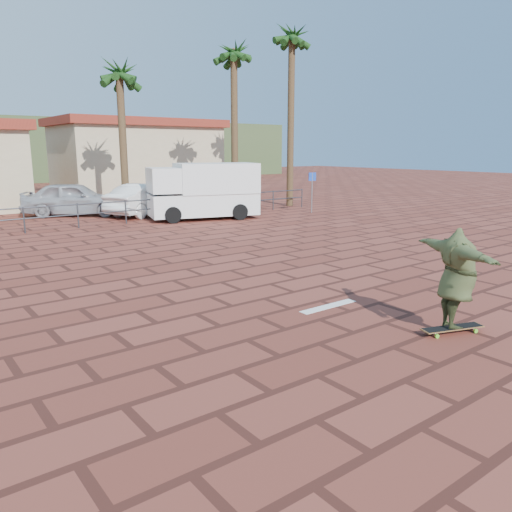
{
  "coord_description": "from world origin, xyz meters",
  "views": [
    {
      "loc": [
        -6.27,
        -7.96,
        3.11
      ],
      "look_at": [
        0.21,
        0.57,
        0.8
      ],
      "focal_mm": 35.0,
      "sensor_mm": 36.0,
      "label": 1
    }
  ],
  "objects_px": {
    "longboard": "(452,328)",
    "car_white": "(149,199)",
    "skateboarder": "(457,278)",
    "campervan": "(204,190)",
    "car_silver": "(74,199)"
  },
  "relations": [
    {
      "from": "longboard",
      "to": "car_white",
      "type": "height_order",
      "value": "car_white"
    },
    {
      "from": "skateboarder",
      "to": "longboard",
      "type": "bearing_deg",
      "value": 50.97
    },
    {
      "from": "longboard",
      "to": "campervan",
      "type": "bearing_deg",
      "value": 93.87
    },
    {
      "from": "car_silver",
      "to": "car_white",
      "type": "height_order",
      "value": "car_silver"
    },
    {
      "from": "longboard",
      "to": "skateboarder",
      "type": "distance_m",
      "value": 0.88
    },
    {
      "from": "car_white",
      "to": "campervan",
      "type": "bearing_deg",
      "value": -176.21
    },
    {
      "from": "campervan",
      "to": "car_white",
      "type": "xyz_separation_m",
      "value": [
        -1.4,
        2.75,
        -0.55
      ]
    },
    {
      "from": "longboard",
      "to": "car_white",
      "type": "relative_size",
      "value": 0.26
    },
    {
      "from": "longboard",
      "to": "car_white",
      "type": "bearing_deg",
      "value": 100.56
    },
    {
      "from": "longboard",
      "to": "car_silver",
      "type": "height_order",
      "value": "car_silver"
    },
    {
      "from": "car_silver",
      "to": "longboard",
      "type": "bearing_deg",
      "value": -149.84
    },
    {
      "from": "skateboarder",
      "to": "car_white",
      "type": "height_order",
      "value": "skateboarder"
    },
    {
      "from": "longboard",
      "to": "skateboarder",
      "type": "xyz_separation_m",
      "value": [
        0.0,
        -0.0,
        0.88
      ]
    },
    {
      "from": "longboard",
      "to": "car_silver",
      "type": "bearing_deg",
      "value": 109.94
    },
    {
      "from": "campervan",
      "to": "car_silver",
      "type": "distance_m",
      "value": 6.35
    }
  ]
}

